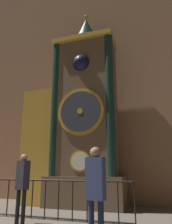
{
  "coord_description": "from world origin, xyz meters",
  "views": [
    {
      "loc": [
        3.22,
        -3.62,
        1.43
      ],
      "look_at": [
        0.46,
        5.01,
        3.79
      ],
      "focal_mm": 35.0,
      "sensor_mm": 36.0,
      "label": 1
    }
  ],
  "objects": [
    {
      "name": "railing_fence",
      "position": [
        0.38,
        2.62,
        0.61
      ],
      "size": [
        4.41,
        0.05,
        1.11
      ],
      "color": "black",
      "rests_on": "ground_plane"
    },
    {
      "name": "clock_tower",
      "position": [
        0.02,
        4.97,
        3.43
      ],
      "size": [
        4.3,
        1.82,
        8.64
      ],
      "color": "brown",
      "rests_on": "ground_plane"
    },
    {
      "name": "cathedral_back_wall",
      "position": [
        -0.09,
        6.18,
        6.04
      ],
      "size": [
        24.0,
        0.32,
        12.09
      ],
      "color": "#936B4C",
      "rests_on": "ground_plane"
    },
    {
      "name": "visitor_far",
      "position": [
        2.09,
        0.5,
        1.11
      ],
      "size": [
        0.36,
        0.26,
        1.84
      ],
      "rotation": [
        0.0,
        0.0,
        -0.12
      ],
      "color": "#1B213A",
      "rests_on": "ground_plane"
    },
    {
      "name": "visitor_near",
      "position": [
        -0.4,
        1.88,
        1.1
      ],
      "size": [
        0.39,
        0.32,
        1.84
      ],
      "rotation": [
        0.0,
        0.0,
        -0.34
      ],
      "color": "black",
      "rests_on": "ground_plane"
    }
  ]
}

